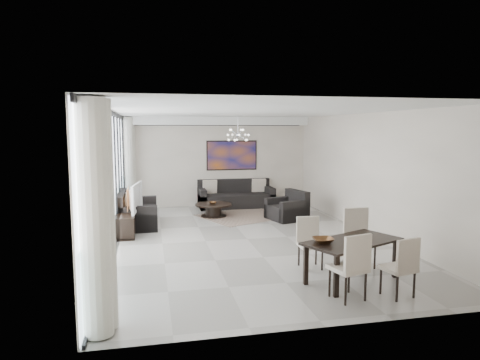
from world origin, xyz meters
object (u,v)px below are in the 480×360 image
object	(u,v)px
television	(132,198)
dining_table	(352,245)
sofa_main	(236,198)
tv_console	(126,222)
coffee_table	(213,209)

from	to	relation	value
television	dining_table	distance (m)	5.64
sofa_main	television	distance (m)	4.27
sofa_main	dining_table	bearing A→B (deg)	-85.63
dining_table	tv_console	bearing A→B (deg)	132.57
coffee_table	dining_table	world-z (taller)	dining_table
television	dining_table	bearing A→B (deg)	-130.42
sofa_main	coffee_table	bearing A→B (deg)	-124.17
tv_console	television	world-z (taller)	television
coffee_table	dining_table	bearing A→B (deg)	-75.49
sofa_main	dining_table	world-z (taller)	sofa_main
coffee_table	sofa_main	bearing A→B (deg)	55.83
coffee_table	tv_console	xyz separation A→B (m)	(-2.38, -1.51, 0.05)
coffee_table	tv_console	size ratio (longest dim) A/B	0.64
sofa_main	tv_console	bearing A→B (deg)	-138.89
tv_console	sofa_main	bearing A→B (deg)	41.11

